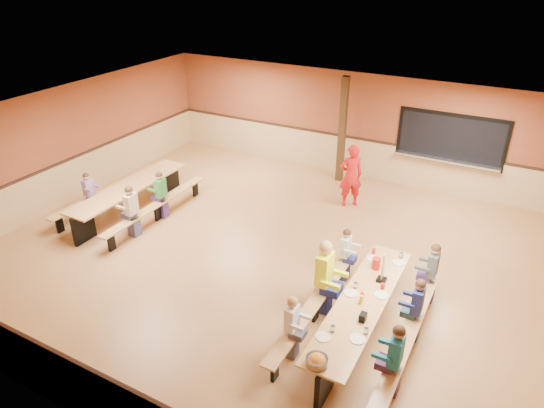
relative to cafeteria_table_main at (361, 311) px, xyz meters
The scene contains 23 objects.
ground 2.94m from the cafeteria_table_main, 148.80° to the left, with size 12.00×12.00×0.00m, color olive.
room_envelope 2.90m from the cafeteria_table_main, 148.80° to the left, with size 12.04×10.04×3.02m.
kitchen_pass_through 6.53m from the cafeteria_table_main, 88.90° to the left, with size 2.78×0.28×1.38m.
structural_post 6.55m from the cafeteria_table_main, 114.40° to the left, with size 0.18×0.18×3.00m, color #322210.
cafeteria_table_main is the anchor object (origin of this frame).
cafeteria_table_second 6.73m from the cafeteria_table_main, 166.97° to the left, with size 1.91×3.70×0.74m.
seated_child_white_left 1.28m from the cafeteria_table_main, 130.31° to the right, with size 0.35×0.28×1.16m, color silver, non-canonical shape.
seated_adult_yellow 0.91m from the cafeteria_table_main, 158.29° to the left, with size 0.49×0.40×1.45m, color #EAFF1C, non-canonical shape.
seated_child_grey_left 1.64m from the cafeteria_table_main, 120.17° to the left, with size 0.33×0.27×1.13m, color silver, non-canonical shape.
seated_child_teal_right 1.25m from the cafeteria_table_main, 48.60° to the right, with size 0.39×0.32×1.25m, color #1A6683, non-canonical shape.
seated_child_navy_right 0.91m from the cafeteria_table_main, 24.75° to the left, with size 0.36×0.29×1.19m, color navy, non-canonical shape.
seated_child_char_right 1.75m from the cafeteria_table_main, 61.83° to the left, with size 0.37×0.31×1.22m, color #454E50, non-canonical shape.
seated_child_purple_sec 7.45m from the cafeteria_table_main, behind, with size 0.33×0.27×1.12m, color #8E6498, non-canonical shape.
seated_child_green_sec 5.99m from the cafeteria_table_main, 163.26° to the left, with size 0.36×0.30×1.19m, color #34803F, non-canonical shape.
seated_child_tan_sec 5.78m from the cafeteria_table_main, behind, with size 0.39×0.32×1.24m, color beige, non-canonical shape.
standing_woman 4.91m from the cafeteria_table_main, 112.46° to the left, with size 0.61×0.40×1.67m, color red.
punch_pitcher 1.07m from the cafeteria_table_main, 95.15° to the left, with size 0.16×0.16×0.22m, color #B51818.
chip_bowl 1.68m from the cafeteria_table_main, 93.54° to the right, with size 0.32×0.32×0.15m, color orange, non-canonical shape.
napkin_dispenser 0.56m from the cafeteria_table_main, 70.12° to the right, with size 0.10×0.14×0.13m, color black.
condiment_mustard 0.31m from the cafeteria_table_main, 89.04° to the right, with size 0.06×0.06×0.17m, color yellow.
condiment_ketchup 0.30m from the cafeteria_table_main, 169.53° to the right, with size 0.06×0.06×0.17m, color #B2140F.
table_paddle 0.78m from the cafeteria_table_main, 80.36° to the left, with size 0.16×0.16×0.56m.
place_settings 0.27m from the cafeteria_table_main, 90.00° to the right, with size 0.65×3.30×0.11m, color beige, non-canonical shape.
Camera 1 is at (4.20, -7.85, 5.90)m, focal length 32.00 mm.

